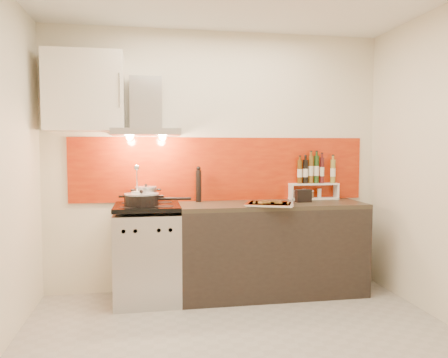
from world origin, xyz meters
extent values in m
plane|color=#9E9991|center=(0.00, 0.00, 0.00)|extent=(3.40, 3.40, 0.00)
cube|color=silver|center=(0.00, 1.40, 1.30)|extent=(3.40, 0.02, 2.60)
cube|color=#9E1B08|center=(0.05, 1.39, 1.22)|extent=(3.00, 0.02, 0.64)
cube|color=#B7B7BA|center=(-0.70, 1.10, 0.42)|extent=(0.60, 0.60, 0.84)
cube|color=black|center=(-0.70, 0.81, 0.33)|extent=(0.50, 0.02, 0.40)
cube|color=#B7B7BA|center=(-0.70, 0.81, 0.72)|extent=(0.56, 0.02, 0.12)
cube|color=#FF190C|center=(-0.70, 0.81, 0.72)|extent=(0.10, 0.01, 0.04)
cube|color=black|center=(-0.70, 1.10, 0.89)|extent=(0.60, 0.60, 0.04)
cube|color=black|center=(0.50, 1.10, 0.43)|extent=(1.80, 0.60, 0.86)
cube|color=#31281E|center=(0.50, 1.10, 0.88)|extent=(1.80, 0.60, 0.04)
cube|color=#B7B7BA|center=(-0.70, 1.15, 1.58)|extent=(0.62, 0.50, 0.06)
cube|color=#B7B7BA|center=(-0.70, 1.30, 1.86)|extent=(0.30, 0.18, 0.50)
sphere|color=#FFD18C|center=(-0.85, 1.15, 1.54)|extent=(0.07, 0.07, 0.07)
sphere|color=#FFD18C|center=(-0.55, 1.15, 1.54)|extent=(0.07, 0.07, 0.07)
cube|color=white|center=(-1.25, 1.22, 1.95)|extent=(0.70, 0.35, 0.72)
cylinder|color=#B7B7BA|center=(-0.71, 1.27, 0.98)|extent=(0.20, 0.20, 0.14)
cylinder|color=#99999E|center=(-0.71, 1.27, 1.06)|extent=(0.21, 0.21, 0.01)
sphere|color=black|center=(-0.71, 1.27, 1.08)|extent=(0.03, 0.03, 0.03)
cylinder|color=black|center=(-0.75, 1.05, 0.96)|extent=(0.31, 0.31, 0.10)
cylinder|color=#99999E|center=(-0.75, 1.05, 1.01)|extent=(0.32, 0.32, 0.01)
sphere|color=black|center=(-0.75, 1.05, 1.04)|extent=(0.03, 0.03, 0.03)
cylinder|color=black|center=(-0.45, 1.02, 0.97)|extent=(0.30, 0.06, 0.03)
cylinder|color=silver|center=(-0.80, 1.11, 0.97)|extent=(0.08, 0.08, 0.13)
cylinder|color=silver|center=(-0.79, 1.11, 1.14)|extent=(0.01, 0.06, 0.25)
sphere|color=silver|center=(-0.79, 1.06, 1.26)|extent=(0.05, 0.05, 0.05)
cylinder|color=black|center=(-0.20, 1.31, 1.06)|extent=(0.06, 0.06, 0.31)
sphere|color=black|center=(-0.20, 1.31, 1.23)|extent=(0.04, 0.04, 0.04)
cube|color=white|center=(1.01, 1.33, 0.91)|extent=(0.52, 0.14, 0.01)
cube|color=white|center=(0.77, 1.33, 0.98)|extent=(0.01, 0.14, 0.14)
cube|color=white|center=(1.26, 1.33, 0.98)|extent=(0.02, 0.14, 0.14)
cube|color=white|center=(1.01, 1.33, 1.06)|extent=(0.52, 0.14, 0.02)
cylinder|color=#50330D|center=(0.86, 1.33, 1.19)|extent=(0.05, 0.05, 0.24)
cylinder|color=black|center=(0.92, 1.33, 1.19)|extent=(0.05, 0.05, 0.24)
cylinder|color=brown|center=(0.98, 1.33, 1.21)|extent=(0.05, 0.05, 0.29)
cylinder|color=#1F3B15|center=(1.04, 1.33, 1.21)|extent=(0.05, 0.05, 0.29)
cylinder|color=#4A1314|center=(1.10, 1.33, 1.20)|extent=(0.04, 0.04, 0.27)
cylinder|color=olive|center=(1.23, 1.33, 1.19)|extent=(0.05, 0.05, 0.25)
cylinder|color=beige|center=(0.83, 1.33, 0.95)|extent=(0.04, 0.04, 0.07)
cylinder|color=#8D5C17|center=(0.91, 1.33, 0.95)|extent=(0.04, 0.04, 0.08)
cylinder|color=brown|center=(0.99, 1.33, 0.95)|extent=(0.04, 0.04, 0.06)
cylinder|color=silver|center=(1.08, 1.33, 0.96)|extent=(0.04, 0.04, 0.08)
cube|color=black|center=(0.82, 1.10, 0.96)|extent=(0.16, 0.07, 0.13)
cube|color=silver|center=(0.43, 0.91, 0.91)|extent=(0.51, 0.45, 0.01)
cube|color=silver|center=(0.43, 0.91, 0.92)|extent=(0.54, 0.48, 0.01)
cube|color=red|center=(0.43, 0.91, 0.92)|extent=(0.46, 0.40, 0.01)
cube|color=brown|center=(0.53, 0.96, 0.93)|extent=(0.02, 0.06, 0.01)
cube|color=brown|center=(0.57, 0.83, 0.93)|extent=(0.03, 0.06, 0.01)
cube|color=brown|center=(0.40, 0.89, 0.93)|extent=(0.06, 0.02, 0.01)
cube|color=brown|center=(0.49, 0.98, 0.93)|extent=(0.06, 0.03, 0.01)
cube|color=brown|center=(0.41, 1.01, 0.93)|extent=(0.06, 0.04, 0.01)
cube|color=brown|center=(0.39, 0.95, 0.93)|extent=(0.06, 0.04, 0.01)
cube|color=brown|center=(0.53, 0.98, 0.93)|extent=(0.04, 0.06, 0.01)
cube|color=brown|center=(0.52, 0.87, 0.93)|extent=(0.02, 0.06, 0.01)
cube|color=brown|center=(0.40, 0.99, 0.93)|extent=(0.06, 0.03, 0.01)
cube|color=brown|center=(0.49, 0.87, 0.93)|extent=(0.06, 0.03, 0.01)
cube|color=brown|center=(0.34, 0.93, 0.93)|extent=(0.03, 0.06, 0.01)
cube|color=brown|center=(0.36, 0.88, 0.93)|extent=(0.02, 0.06, 0.01)
cube|color=brown|center=(0.38, 0.94, 0.93)|extent=(0.06, 0.02, 0.01)
cube|color=brown|center=(0.33, 0.87, 0.93)|extent=(0.04, 0.06, 0.01)
cube|color=brown|center=(0.28, 0.92, 0.93)|extent=(0.04, 0.06, 0.01)
cube|color=brown|center=(0.43, 0.94, 0.93)|extent=(0.02, 0.06, 0.01)
camera|label=1|loc=(-0.68, -2.98, 1.43)|focal=35.00mm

